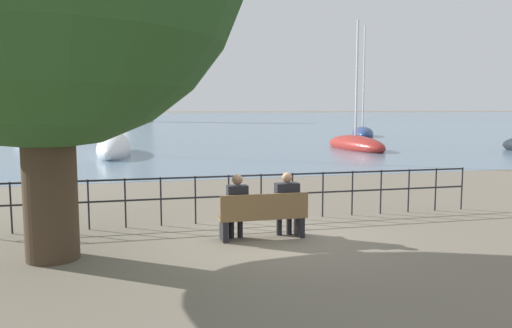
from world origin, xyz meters
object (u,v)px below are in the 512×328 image
Objects in this scene: seated_person_right at (286,201)px; sailboat_3 at (355,145)px; sailboat_1 at (34,140)px; seated_person_left at (237,204)px; sailboat_0 at (363,133)px; park_bench at (263,217)px; harbor_lighthouse at (137,76)px; sailboat_5 at (114,148)px.

seated_person_right is 0.16× the size of sailboat_3.
sailboat_1 reaches higher than seated_person_right.
sailboat_3 reaches higher than seated_person_left.
seated_person_right is 36.81m from sailboat_0.
park_bench is 89.69m from harbor_lighthouse.
seated_person_right is at bearing -88.77° from harbor_lighthouse.
seated_person_right is (0.98, -0.00, 0.00)m from seated_person_left.
harbor_lighthouse is (-12.33, 70.06, 8.40)m from sailboat_3.
sailboat_0 is 15.01m from sailboat_3.
seated_person_right is 0.07× the size of harbor_lighthouse.
sailboat_3 is (20.34, -10.68, 0.03)m from sailboat_1.
seated_person_left is at bearing -95.93° from sailboat_0.
sailboat_3 reaches higher than park_bench.
harbor_lighthouse is (8.01, 59.38, 8.43)m from sailboat_1.
park_bench is 1.34× the size of seated_person_left.
seated_person_left is at bearing -80.14° from sailboat_5.
harbor_lighthouse is at bearing 132.23° from sailboat_0.
seated_person_left is at bearing -79.14° from sailboat_1.
sailboat_0 reaches higher than seated_person_left.
park_bench is at bearing -8.75° from seated_person_left.
sailboat_0 is (17.33, 32.48, -0.39)m from seated_person_right.
sailboat_1 reaches higher than seated_person_left.
park_bench is 0.21× the size of sailboat_3.
park_bench is 37.11m from sailboat_0.
seated_person_right is 21.81m from sailboat_3.
park_bench is at bearing -121.93° from sailboat_3.
sailboat_3 is at bearing 60.46° from park_bench.
seated_person_right is 0.15× the size of sailboat_1.
sailboat_3 is at bearing 1.41° from sailboat_5.
harbor_lighthouse reaches higher than seated_person_left.
seated_person_right is 31.45m from sailboat_1.
sailboat_0 is (17.82, 32.55, -0.12)m from park_bench.
sailboat_1 is 12.32m from sailboat_5.
sailboat_5 is at bearing -66.65° from sailboat_1.
sailboat_5 is (-2.94, 19.08, -0.31)m from seated_person_left.
sailboat_5 is at bearing 177.93° from sailboat_3.
sailboat_0 reaches higher than seated_person_right.
harbor_lighthouse reaches higher than sailboat_5.
park_bench is 31.36m from sailboat_1.
sailboat_3 is (-6.92, -13.32, -0.02)m from sailboat_0.
harbor_lighthouse is (-19.25, 56.74, 8.38)m from sailboat_0.
seated_person_right is at bearing -77.43° from sailboat_1.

